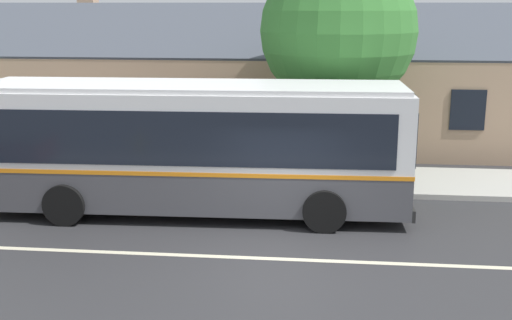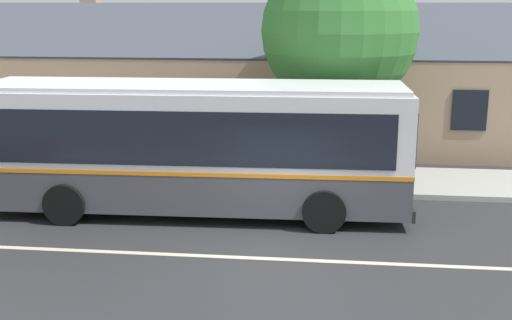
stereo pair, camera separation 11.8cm
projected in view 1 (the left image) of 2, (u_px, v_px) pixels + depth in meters
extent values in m
plane|color=#2D2D30|center=(279.00, 259.00, 13.19)|extent=(300.00, 300.00, 0.00)
cube|color=#ADAAA3|center=(293.00, 179.00, 18.97)|extent=(60.00, 3.00, 0.15)
cube|color=beige|center=(279.00, 259.00, 13.19)|extent=(60.00, 0.16, 0.01)
cube|color=tan|center=(236.00, 91.00, 26.08)|extent=(23.20, 9.91, 3.30)
cube|color=#424751|center=(227.00, 30.00, 23.09)|extent=(23.80, 5.01, 1.92)
cube|color=#424751|center=(243.00, 25.00, 27.87)|extent=(23.80, 5.01, 1.92)
cube|color=black|center=(468.00, 110.00, 20.41)|extent=(1.10, 0.06, 1.30)
cube|color=#4C3323|center=(321.00, 131.00, 21.06)|extent=(1.00, 0.06, 2.10)
cube|color=#47474C|center=(194.00, 182.00, 16.04)|extent=(10.50, 2.75, 0.98)
cube|color=orange|center=(193.00, 161.00, 15.91)|extent=(10.52, 2.77, 0.10)
cube|color=white|center=(192.00, 125.00, 15.69)|extent=(10.50, 2.75, 1.76)
cube|color=white|center=(191.00, 86.00, 15.47)|extent=(10.29, 2.62, 0.12)
cube|color=black|center=(201.00, 120.00, 16.94)|extent=(9.60, 0.26, 1.26)
cube|color=black|center=(183.00, 139.00, 14.49)|extent=(9.60, 0.26, 1.26)
cube|color=black|center=(409.00, 132.00, 15.32)|extent=(0.09, 2.20, 1.26)
cube|color=black|center=(411.00, 97.00, 15.12)|extent=(0.08, 1.75, 0.24)
cube|color=black|center=(406.00, 201.00, 15.73)|extent=(0.14, 2.50, 0.28)
cube|color=#B21919|center=(154.00, 169.00, 17.37)|extent=(2.92, 0.10, 0.68)
cube|color=black|center=(355.00, 145.00, 16.78)|extent=(0.90, 0.05, 2.49)
cylinder|color=black|center=(322.00, 182.00, 17.07)|extent=(1.01, 0.30, 1.00)
cylinder|color=black|center=(324.00, 211.00, 14.65)|extent=(1.01, 0.30, 1.00)
cylinder|color=black|center=(98.00, 177.00, 17.53)|extent=(1.01, 0.30, 1.00)
cylinder|color=black|center=(64.00, 205.00, 15.11)|extent=(1.01, 0.30, 1.00)
cylinder|color=#4C3828|center=(335.00, 130.00, 19.26)|extent=(0.28, 0.28, 2.86)
sphere|color=#387A33|center=(338.00, 31.00, 18.57)|extent=(4.56, 4.56, 4.56)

